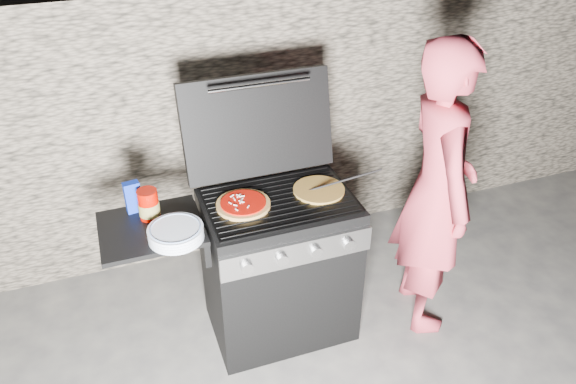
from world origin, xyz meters
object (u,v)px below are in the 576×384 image
object	(u,v)px
person	(436,191)
sauce_jar	(149,204)
gas_grill	(237,276)
pizza_topped	(243,204)

from	to	relation	value
person	sauce_jar	bearing A→B (deg)	94.43
gas_grill	pizza_topped	size ratio (longest dim) A/B	4.77
pizza_topped	person	xyz separation A→B (m)	(1.06, -0.16, -0.05)
pizza_topped	sauce_jar	distance (m)	0.47
gas_grill	person	xyz separation A→B (m)	(1.11, -0.16, 0.42)
gas_grill	person	world-z (taller)	person
pizza_topped	person	size ratio (longest dim) A/B	0.16
pizza_topped	person	distance (m)	1.07
person	pizza_topped	bearing A→B (deg)	94.54
pizza_topped	person	bearing A→B (deg)	-8.69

